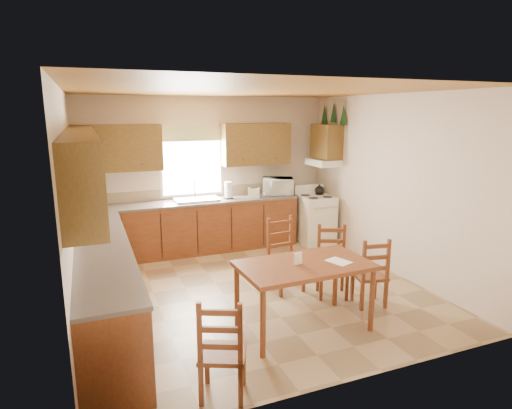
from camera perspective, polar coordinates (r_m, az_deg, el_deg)
name	(u,v)px	position (r m, az deg, el deg)	size (l,w,h in m)	color
floor	(254,290)	(6.08, -0.26, -11.33)	(4.50, 4.50, 0.00)	#987B55
ceiling	(254,90)	(5.58, -0.29, 14.99)	(4.50, 4.50, 0.00)	#966223
wall_left	(70,209)	(5.30, -23.54, -0.60)	(4.50, 4.50, 0.00)	beige
wall_right	(391,185)	(6.82, 17.61, 2.55)	(4.50, 4.50, 0.00)	beige
wall_back	(208,173)	(7.78, -6.40, 4.20)	(4.50, 4.50, 0.00)	beige
wall_front	(351,242)	(3.74, 12.56, -4.95)	(4.50, 4.50, 0.00)	beige
lower_cab_back	(193,228)	(7.59, -8.35, -3.08)	(3.75, 0.60, 0.88)	brown
lower_cab_left	(105,285)	(5.41, -19.52, -10.10)	(0.60, 3.60, 0.88)	brown
counter_back	(193,202)	(7.48, -8.46, 0.32)	(3.75, 0.63, 0.04)	#5B514A
counter_left	(102,248)	(5.26, -19.88, -5.46)	(0.63, 3.60, 0.04)	#5B514A
backsplash	(188,193)	(7.74, -8.99, 1.53)	(3.75, 0.01, 0.18)	#897457
upper_cab_back_left	(117,148)	(7.31, -18.00, 7.14)	(1.41, 0.33, 0.75)	brown
upper_cab_back_right	(256,144)	(7.85, -0.02, 8.05)	(1.25, 0.33, 0.75)	brown
upper_cab_left	(82,166)	(5.06, -22.20, 4.78)	(0.33, 3.60, 0.75)	brown
upper_cab_stove	(326,141)	(8.00, 9.37, 8.30)	(0.33, 0.62, 0.62)	brown
range_hood	(323,162)	(8.01, 8.97, 5.58)	(0.44, 0.62, 0.12)	silver
window_frame	(192,163)	(7.66, -8.55, 5.52)	(1.13, 0.02, 1.18)	silver
window_pane	(192,163)	(7.65, -8.54, 5.51)	(1.05, 0.01, 1.10)	white
window_valance	(191,134)	(7.58, -8.61, 9.24)	(1.19, 0.01, 0.24)	olive
sink_basin	(197,200)	(7.49, -7.92, 0.66)	(0.75, 0.45, 0.04)	silver
pine_decal_a	(343,115)	(7.78, 11.57, 11.64)	(0.22, 0.22, 0.36)	#173E1B
pine_decal_b	(334,112)	(8.05, 10.31, 11.99)	(0.22, 0.22, 0.36)	#173E1B
pine_decal_c	(324,115)	(8.32, 9.11, 11.76)	(0.22, 0.22, 0.36)	#173E1B
stove	(316,220)	(8.09, 7.95, -2.09)	(0.59, 0.61, 0.88)	silver
coffeemaker	(98,198)	(7.24, -20.27, 0.81)	(0.20, 0.24, 0.34)	silver
paper_towel	(228,190)	(7.59, -3.71, 1.90)	(0.13, 0.13, 0.30)	white
toaster	(254,193)	(7.70, -0.30, 1.57)	(0.20, 0.13, 0.17)	silver
microwave	(278,186)	(7.97, 2.90, 2.46)	(0.52, 0.37, 0.31)	silver
dining_table	(304,296)	(4.98, 6.37, -12.03)	(1.46, 0.84, 0.78)	brown
chair_near_left	(223,346)	(3.88, -4.48, -18.33)	(0.39, 0.37, 0.94)	brown
chair_near_right	(370,271)	(5.69, 14.93, -8.59)	(0.38, 0.36, 0.90)	brown
chair_far_left	(286,255)	(5.93, 4.03, -6.79)	(0.42, 0.40, 1.01)	brown
chair_far_right	(333,262)	(5.83, 10.19, -7.59)	(0.40, 0.38, 0.95)	brown
table_paper	(339,261)	(4.95, 10.96, -7.46)	(0.20, 0.26, 0.00)	white
table_card	(298,259)	(4.78, 5.62, -7.18)	(0.10, 0.02, 0.13)	white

